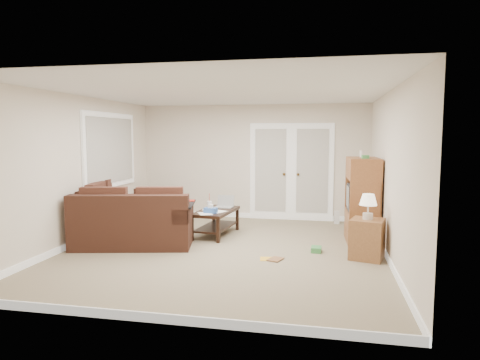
% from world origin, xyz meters
% --- Properties ---
extents(floor, '(5.50, 5.50, 0.00)m').
position_xyz_m(floor, '(0.00, 0.00, 0.00)').
color(floor, gray).
rests_on(floor, ground).
extents(ceiling, '(5.00, 5.50, 0.02)m').
position_xyz_m(ceiling, '(0.00, 0.00, 2.50)').
color(ceiling, silver).
rests_on(ceiling, wall_back).
extents(wall_left, '(0.02, 5.50, 2.50)m').
position_xyz_m(wall_left, '(-2.50, 0.00, 1.25)').
color(wall_left, silver).
rests_on(wall_left, floor).
extents(wall_right, '(0.02, 5.50, 2.50)m').
position_xyz_m(wall_right, '(2.50, 0.00, 1.25)').
color(wall_right, silver).
rests_on(wall_right, floor).
extents(wall_back, '(5.00, 0.02, 2.50)m').
position_xyz_m(wall_back, '(0.00, 2.75, 1.25)').
color(wall_back, silver).
rests_on(wall_back, floor).
extents(wall_front, '(5.00, 0.02, 2.50)m').
position_xyz_m(wall_front, '(0.00, -2.75, 1.25)').
color(wall_front, silver).
rests_on(wall_front, floor).
extents(baseboards, '(5.00, 5.50, 0.10)m').
position_xyz_m(baseboards, '(0.00, 0.00, 0.05)').
color(baseboards, white).
rests_on(baseboards, floor).
extents(french_doors, '(1.80, 0.05, 2.13)m').
position_xyz_m(french_doors, '(0.85, 2.71, 1.04)').
color(french_doors, white).
rests_on(french_doors, floor).
extents(window_left, '(0.05, 1.92, 1.42)m').
position_xyz_m(window_left, '(-2.46, 1.00, 1.55)').
color(window_left, white).
rests_on(window_left, wall_left).
extents(sectional_sofa, '(2.52, 3.06, 0.90)m').
position_xyz_m(sectional_sofa, '(-1.96, 0.60, 0.35)').
color(sectional_sofa, '#3A1F16').
rests_on(sectional_sofa, floor).
extents(coffee_table, '(0.70, 1.20, 0.78)m').
position_xyz_m(coffee_table, '(-0.38, 0.99, 0.26)').
color(coffee_table, black).
rests_on(coffee_table, floor).
extents(tv_armoire, '(0.54, 0.93, 1.57)m').
position_xyz_m(tv_armoire, '(2.20, 0.96, 0.74)').
color(tv_armoire, brown).
rests_on(tv_armoire, floor).
extents(side_cabinet, '(0.57, 0.57, 0.98)m').
position_xyz_m(side_cabinet, '(2.20, -0.05, 0.35)').
color(side_cabinet, brown).
rests_on(side_cabinet, floor).
extents(space_heater, '(0.11, 0.09, 0.27)m').
position_xyz_m(space_heater, '(1.83, 2.45, 0.14)').
color(space_heater, white).
rests_on(space_heater, floor).
extents(floor_magazine, '(0.30, 0.25, 0.01)m').
position_xyz_m(floor_magazine, '(0.78, -0.36, 0.00)').
color(floor_magazine, yellow).
rests_on(floor_magazine, floor).
extents(floor_greenbox, '(0.16, 0.21, 0.08)m').
position_xyz_m(floor_greenbox, '(1.45, 0.17, 0.04)').
color(floor_greenbox, '#408D48').
rests_on(floor_greenbox, floor).
extents(floor_book, '(0.25, 0.29, 0.02)m').
position_xyz_m(floor_book, '(0.79, -0.36, 0.01)').
color(floor_book, brown).
rests_on(floor_book, floor).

